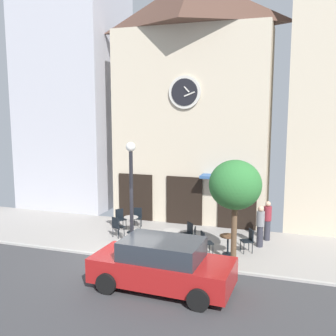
% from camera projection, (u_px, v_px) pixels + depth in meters
% --- Properties ---
extents(ground_plane, '(28.04, 10.70, 0.13)m').
position_uv_depth(ground_plane, '(119.00, 262.00, 14.03)').
color(ground_plane, gray).
extents(clock_building, '(7.53, 3.74, 11.69)m').
position_uv_depth(clock_building, '(192.00, 97.00, 19.02)').
color(clock_building, beige).
rests_on(clock_building, ground_plane).
extents(neighbor_building_left, '(5.19, 4.88, 13.99)m').
position_uv_depth(neighbor_building_left, '(75.00, 82.00, 22.26)').
color(neighbor_building_left, '#B2B2BC').
rests_on(neighbor_building_left, ground_plane).
extents(street_lamp, '(0.36, 0.36, 4.25)m').
position_uv_depth(street_lamp, '(131.00, 197.00, 14.69)').
color(street_lamp, black).
rests_on(street_lamp, ground_plane).
extents(street_tree, '(1.81, 1.63, 3.75)m').
position_uv_depth(street_tree, '(235.00, 186.00, 13.30)').
color(street_tree, brown).
rests_on(street_tree, ground_plane).
extents(cafe_table_leftmost, '(0.64, 0.64, 0.72)m').
position_uv_depth(cafe_table_leftmost, '(131.00, 222.00, 17.32)').
color(cafe_table_leftmost, black).
rests_on(cafe_table_leftmost, ground_plane).
extents(cafe_table_rightmost, '(0.66, 0.66, 0.75)m').
position_uv_depth(cafe_table_rightmost, '(172.00, 236.00, 15.29)').
color(cafe_table_rightmost, black).
rests_on(cafe_table_rightmost, ground_plane).
extents(cafe_table_center, '(0.63, 0.63, 0.74)m').
position_uv_depth(cafe_table_center, '(228.00, 242.00, 14.68)').
color(cafe_table_center, black).
rests_on(cafe_table_center, ground_plane).
extents(cafe_chair_left_end, '(0.56, 0.56, 0.90)m').
position_uv_depth(cafe_chair_left_end, '(156.00, 240.00, 14.76)').
color(cafe_chair_left_end, black).
rests_on(cafe_chair_left_end, ground_plane).
extents(cafe_chair_by_entrance, '(0.48, 0.48, 0.90)m').
position_uv_depth(cafe_chair_by_entrance, '(137.00, 216.00, 18.16)').
color(cafe_chair_by_entrance, black).
rests_on(cafe_chair_by_entrance, ground_plane).
extents(cafe_chair_facing_street, '(0.56, 0.56, 0.90)m').
position_uv_depth(cafe_chair_facing_street, '(120.00, 217.00, 17.94)').
color(cafe_chair_facing_street, black).
rests_on(cafe_chair_facing_street, ground_plane).
extents(cafe_chair_near_tree, '(0.56, 0.56, 0.90)m').
position_uv_depth(cafe_chair_near_tree, '(188.00, 232.00, 15.80)').
color(cafe_chair_near_tree, black).
rests_on(cafe_chair_near_tree, ground_plane).
extents(cafe_chair_corner, '(0.55, 0.55, 0.90)m').
position_uv_depth(cafe_chair_corner, '(205.00, 241.00, 14.67)').
color(cafe_chair_corner, black).
rests_on(cafe_chair_corner, ground_plane).
extents(cafe_chair_near_lamp, '(0.54, 0.54, 0.90)m').
position_uv_depth(cafe_chair_near_lamp, '(249.00, 239.00, 14.92)').
color(cafe_chair_near_lamp, black).
rests_on(cafe_chair_near_lamp, ground_plane).
extents(cafe_chair_curbside, '(0.52, 0.52, 0.90)m').
position_uv_depth(cafe_chair_curbside, '(117.00, 225.00, 16.66)').
color(cafe_chair_curbside, black).
rests_on(cafe_chair_curbside, ground_plane).
extents(cafe_chair_right_end, '(0.46, 0.46, 0.90)m').
position_uv_depth(cafe_chair_right_end, '(193.00, 237.00, 15.19)').
color(cafe_chair_right_end, black).
rests_on(cafe_chair_right_end, ground_plane).
extents(pedestrian_maroon, '(0.37, 0.37, 1.67)m').
position_uv_depth(pedestrian_maroon, '(267.00, 220.00, 16.27)').
color(pedestrian_maroon, '#2D2D38').
rests_on(pedestrian_maroon, ground_plane).
extents(pedestrian_grey, '(0.43, 0.43, 1.67)m').
position_uv_depth(pedestrian_grey, '(260.00, 226.00, 15.48)').
color(pedestrian_grey, '#2D2D38').
rests_on(pedestrian_grey, ground_plane).
extents(parked_car_red, '(4.38, 2.17, 1.55)m').
position_uv_depth(parked_car_red, '(162.00, 265.00, 11.83)').
color(parked_car_red, maroon).
rests_on(parked_car_red, ground_plane).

